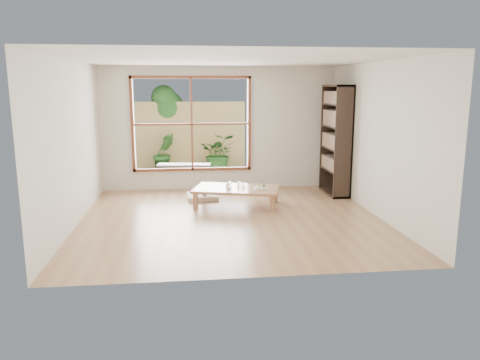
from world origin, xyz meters
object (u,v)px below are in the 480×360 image
object	(u,v)px
food_tray	(261,187)
garden_bench	(184,167)
low_table	(237,190)
bookshelf	(336,140)

from	to	relation	value
food_tray	garden_bench	xyz separation A→B (m)	(-1.41, 2.49, -0.00)
low_table	food_tray	xyz separation A→B (m)	(0.44, -0.11, 0.06)
garden_bench	low_table	bearing A→B (deg)	-60.97
bookshelf	food_tray	xyz separation A→B (m)	(-1.67, -0.87, -0.75)
low_table	garden_bench	distance (m)	2.57
food_tray	garden_bench	world-z (taller)	food_tray
bookshelf	garden_bench	xyz separation A→B (m)	(-3.09, 1.62, -0.76)
food_tray	low_table	bearing A→B (deg)	163.58
low_table	bookshelf	xyz separation A→B (m)	(2.12, 0.76, 0.81)
bookshelf	garden_bench	bearing A→B (deg)	152.39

